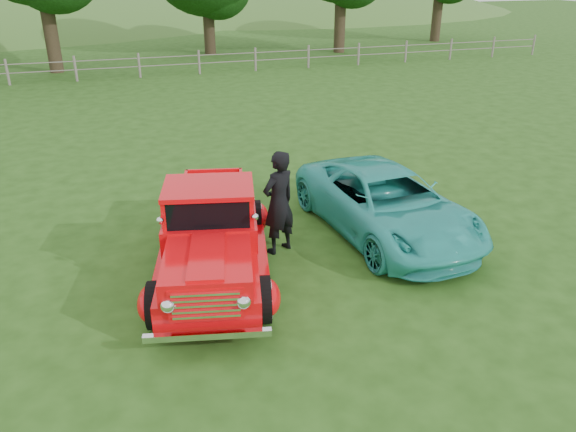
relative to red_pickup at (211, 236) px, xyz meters
name	(u,v)px	position (x,y,z in m)	size (l,w,h in m)	color
ground	(269,313)	(0.59, -1.52, -0.80)	(140.00, 140.00, 0.00)	#214512
distant_hills	(74,62)	(-3.49, 57.94, -5.34)	(116.00, 60.00, 18.00)	#366224
fence_line	(139,65)	(0.59, 20.48, -0.19)	(48.00, 0.12, 1.20)	slate
red_pickup	(211,236)	(0.00, 0.00, 0.00)	(3.05, 5.25, 1.78)	black
teal_sedan	(386,203)	(3.77, 0.56, -0.12)	(2.26, 4.89, 1.36)	teal
man	(279,203)	(1.43, 0.53, 0.23)	(0.75, 0.49, 2.06)	black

